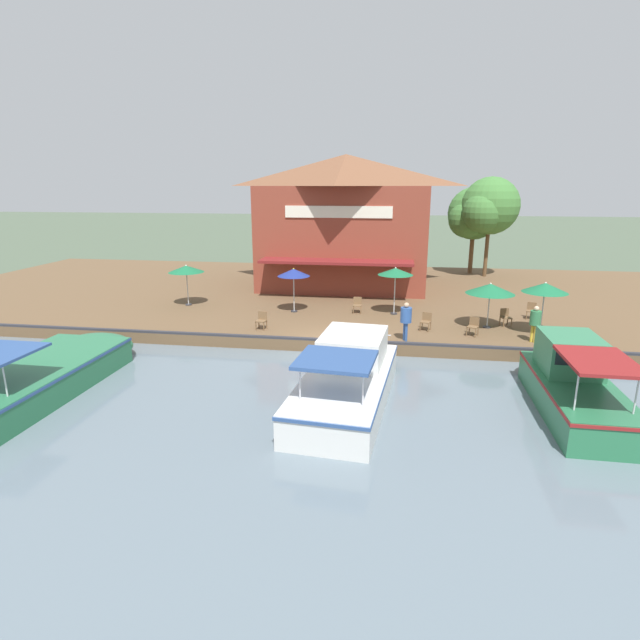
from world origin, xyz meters
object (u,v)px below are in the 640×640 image
object	(u,v)px
person_mid_patio	(406,317)
cafe_chair_far_corner_seat	(505,316)
cafe_chair_beside_entrance	(357,304)
patio_umbrella_mid_patio_right	(395,272)
tree_behind_restaurant	(473,215)
cafe_chair_under_first_umbrella	(473,325)
motorboat_distant_upstream	(49,370)
patio_umbrella_mid_patio_left	(490,289)
patio_umbrella_near_quay_edge	(294,273)
person_near_entrance	(535,320)
patio_umbrella_far_corner	(545,288)
tree_downstream_bank	(488,208)
cafe_chair_back_row_seat	(426,320)
motorboat_mid_row	(351,374)
patio_umbrella_back_row	(186,269)
cafe_chair_facing_river	(262,319)
waterfront_restaurant	(345,220)
motorboat_outer_channel	(569,381)

from	to	relation	value
person_mid_patio	cafe_chair_far_corner_seat	bearing A→B (deg)	123.36
cafe_chair_beside_entrance	person_mid_patio	size ratio (longest dim) A/B	0.49
patio_umbrella_mid_patio_right	tree_behind_restaurant	bearing A→B (deg)	157.80
cafe_chair_under_first_umbrella	cafe_chair_beside_entrance	world-z (taller)	same
motorboat_distant_upstream	patio_umbrella_mid_patio_left	bearing A→B (deg)	116.67
patio_umbrella_mid_patio_left	patio_umbrella_near_quay_edge	bearing A→B (deg)	-99.66
patio_umbrella_mid_patio_left	person_near_entrance	world-z (taller)	patio_umbrella_mid_patio_left
patio_umbrella_far_corner	cafe_chair_beside_entrance	world-z (taller)	patio_umbrella_far_corner
cafe_chair_far_corner_seat	patio_umbrella_near_quay_edge	bearing A→B (deg)	-96.26
motorboat_distant_upstream	tree_downstream_bank	world-z (taller)	tree_downstream_bank
cafe_chair_back_row_seat	tree_behind_restaurant	world-z (taller)	tree_behind_restaurant
patio_umbrella_far_corner	cafe_chair_far_corner_seat	xyz separation A→B (m)	(-1.23, -1.33, -1.71)
person_near_entrance	motorboat_mid_row	world-z (taller)	motorboat_mid_row
person_near_entrance	tree_downstream_bank	bearing A→B (deg)	178.55
tree_behind_restaurant	motorboat_mid_row	bearing A→B (deg)	-16.64
patio_umbrella_mid_patio_right	patio_umbrella_back_row	distance (m)	11.74
tree_behind_restaurant	tree_downstream_bank	size ratio (longest dim) A/B	0.90
patio_umbrella_back_row	cafe_chair_facing_river	bearing A→B (deg)	52.63
motorboat_distant_upstream	person_mid_patio	bearing A→B (deg)	114.08
motorboat_mid_row	tree_downstream_bank	world-z (taller)	tree_downstream_bank
motorboat_mid_row	waterfront_restaurant	bearing A→B (deg)	-173.29
cafe_chair_under_first_umbrella	motorboat_mid_row	xyz separation A→B (m)	(6.32, -5.04, -0.22)
waterfront_restaurant	cafe_chair_back_row_seat	distance (m)	12.71
patio_umbrella_far_corner	cafe_chair_under_first_umbrella	world-z (taller)	patio_umbrella_far_corner
cafe_chair_back_row_seat	motorboat_outer_channel	distance (m)	7.90
cafe_chair_back_row_seat	cafe_chair_facing_river	size ratio (longest dim) A/B	1.00
cafe_chair_far_corner_seat	cafe_chair_back_row_seat	bearing A→B (deg)	-70.34
cafe_chair_beside_entrance	motorboat_outer_channel	bearing A→B (deg)	40.03
patio_umbrella_back_row	cafe_chair_beside_entrance	distance (m)	9.91
cafe_chair_facing_river	cafe_chair_beside_entrance	bearing A→B (deg)	132.25
patio_umbrella_mid_patio_right	cafe_chair_far_corner_seat	bearing A→B (deg)	74.60
cafe_chair_under_first_umbrella	motorboat_distant_upstream	bearing A→B (deg)	-66.27
patio_umbrella_back_row	cafe_chair_back_row_seat	xyz separation A→B (m)	(3.19, 13.26, -1.62)
tree_behind_restaurant	cafe_chair_under_first_umbrella	bearing A→B (deg)	-6.65
patio_umbrella_mid_patio_left	cafe_chair_facing_river	bearing A→B (deg)	-79.96
cafe_chair_under_first_umbrella	person_near_entrance	xyz separation A→B (m)	(0.65, 2.48, 0.54)
person_near_entrance	cafe_chair_far_corner_seat	bearing A→B (deg)	-165.15
cafe_chair_back_row_seat	cafe_chair_facing_river	bearing A→B (deg)	-82.60
patio_umbrella_far_corner	tree_behind_restaurant	distance (m)	16.72
person_near_entrance	motorboat_distant_upstream	xyz separation A→B (m)	(6.47, -18.68, -0.97)
tree_behind_restaurant	cafe_chair_far_corner_seat	bearing A→B (deg)	-0.81
waterfront_restaurant	motorboat_outer_channel	bearing A→B (deg)	28.35
person_near_entrance	tree_behind_restaurant	size ratio (longest dim) A/B	0.25
cafe_chair_beside_entrance	person_near_entrance	world-z (taller)	person_near_entrance
patio_umbrella_near_quay_edge	cafe_chair_facing_river	bearing A→B (deg)	-13.26
cafe_chair_under_first_umbrella	cafe_chair_facing_river	size ratio (longest dim) A/B	1.00
patio_umbrella_mid_patio_left	patio_umbrella_near_quay_edge	size ratio (longest dim) A/B	0.95
person_near_entrance	tree_behind_restaurant	distance (m)	18.24
patio_umbrella_far_corner	motorboat_mid_row	distance (m)	10.95
cafe_chair_back_row_seat	motorboat_outer_channel	bearing A→B (deg)	34.01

